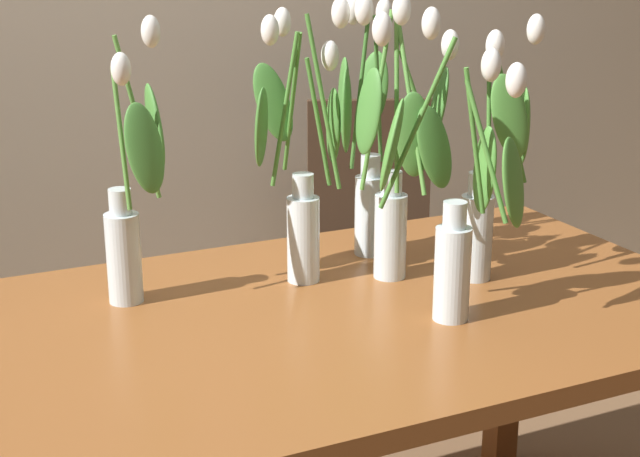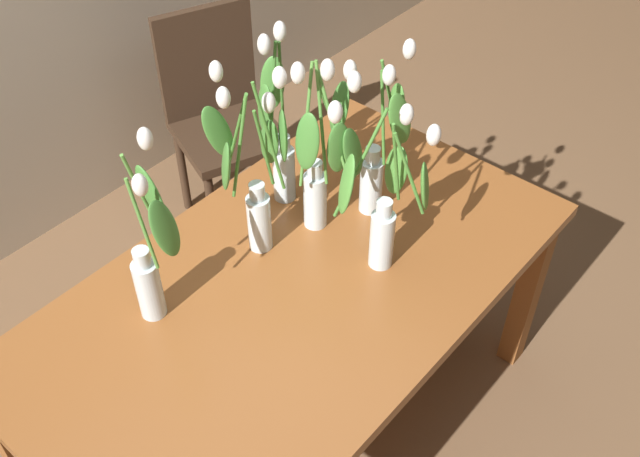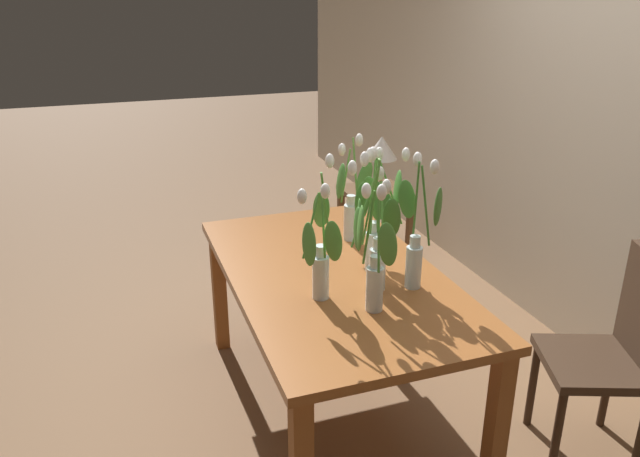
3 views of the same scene
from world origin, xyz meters
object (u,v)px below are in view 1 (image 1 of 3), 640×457
(tulip_vase_3, at_px, (367,169))
(tulip_vase_5, at_px, (304,168))
(tulip_vase_0, at_px, (489,193))
(dining_chair, at_px, (372,231))
(dining_table, at_px, (320,355))
(tulip_vase_2, at_px, (131,212))
(tulip_vase_4, at_px, (457,217))
(tulip_vase_1, at_px, (401,170))

(tulip_vase_3, distance_m, tulip_vase_5, 0.22)
(tulip_vase_0, xyz_separation_m, dining_chair, (0.26, 0.98, -0.40))
(dining_table, height_order, dining_chair, dining_chair)
(tulip_vase_0, bearing_deg, tulip_vase_3, 120.06)
(dining_table, distance_m, tulip_vase_3, 0.46)
(dining_table, bearing_deg, dining_chair, 57.07)
(dining_table, height_order, tulip_vase_0, tulip_vase_0)
(tulip_vase_2, bearing_deg, tulip_vase_0, -15.03)
(dining_table, xyz_separation_m, tulip_vase_0, (0.39, 0.02, 0.28))
(dining_table, bearing_deg, tulip_vase_5, 75.21)
(tulip_vase_0, bearing_deg, tulip_vase_5, 153.74)
(tulip_vase_4, bearing_deg, tulip_vase_5, 117.02)
(tulip_vase_5, bearing_deg, dining_table, -104.79)
(dining_table, xyz_separation_m, tulip_vase_5, (0.05, 0.19, 0.33))
(tulip_vase_2, xyz_separation_m, dining_chair, (0.95, 0.80, -0.40))
(tulip_vase_4, bearing_deg, tulip_vase_2, 146.81)
(tulip_vase_0, xyz_separation_m, tulip_vase_1, (-0.17, 0.07, 0.05))
(tulip_vase_0, distance_m, tulip_vase_2, 0.72)
(tulip_vase_3, relative_size, tulip_vase_4, 1.01)
(tulip_vase_0, distance_m, tulip_vase_3, 0.30)
(tulip_vase_0, bearing_deg, tulip_vase_4, -139.23)
(tulip_vase_2, bearing_deg, dining_table, -33.79)
(dining_table, xyz_separation_m, dining_chair, (0.65, 1.00, -0.12))
(tulip_vase_2, bearing_deg, tulip_vase_3, 7.12)
(tulip_vase_3, height_order, tulip_vase_4, tulip_vase_3)
(dining_table, height_order, tulip_vase_2, tulip_vase_2)
(tulip_vase_0, relative_size, tulip_vase_2, 0.99)
(tulip_vase_1, xyz_separation_m, tulip_vase_2, (-0.53, 0.12, -0.06))
(dining_table, bearing_deg, tulip_vase_3, 48.51)
(tulip_vase_5, xyz_separation_m, dining_chair, (0.60, 0.82, -0.45))
(tulip_vase_1, distance_m, tulip_vase_3, 0.19)
(tulip_vase_4, bearing_deg, dining_chair, 69.00)
(tulip_vase_0, xyz_separation_m, tulip_vase_4, (-0.18, -0.15, 0.01))
(tulip_vase_3, height_order, dining_chair, tulip_vase_3)
(tulip_vase_0, relative_size, dining_chair, 0.59)
(tulip_vase_0, height_order, tulip_vase_1, tulip_vase_1)
(tulip_vase_0, relative_size, tulip_vase_1, 0.93)
(tulip_vase_5, distance_m, dining_chair, 1.11)
(tulip_vase_1, relative_size, tulip_vase_4, 1.04)
(tulip_vase_2, distance_m, tulip_vase_5, 0.36)
(tulip_vase_1, bearing_deg, tulip_vase_5, 149.52)
(tulip_vase_2, xyz_separation_m, tulip_vase_5, (0.36, -0.02, 0.05))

